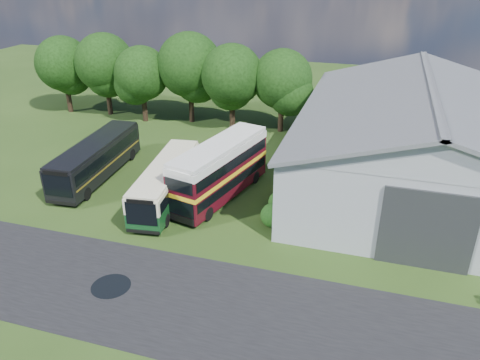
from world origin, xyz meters
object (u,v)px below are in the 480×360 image
(storage_shed, at_px, (422,133))
(bus_maroon_double, at_px, (220,171))
(bus_dark_single, at_px, (97,159))
(bus_green_single, at_px, (166,182))

(storage_shed, bearing_deg, bus_maroon_double, -153.50)
(bus_dark_single, bearing_deg, bus_maroon_double, -5.84)
(storage_shed, distance_m, bus_dark_single, 25.99)
(bus_green_single, relative_size, bus_dark_single, 0.95)
(bus_green_single, bearing_deg, bus_dark_single, 156.49)
(storage_shed, height_order, bus_green_single, storage_shed)
(bus_green_single, bearing_deg, bus_maroon_double, 17.92)
(storage_shed, height_order, bus_dark_single, storage_shed)
(storage_shed, xyz_separation_m, bus_green_single, (-17.79, -8.77, -2.63))
(bus_maroon_double, bearing_deg, storage_shed, 39.75)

